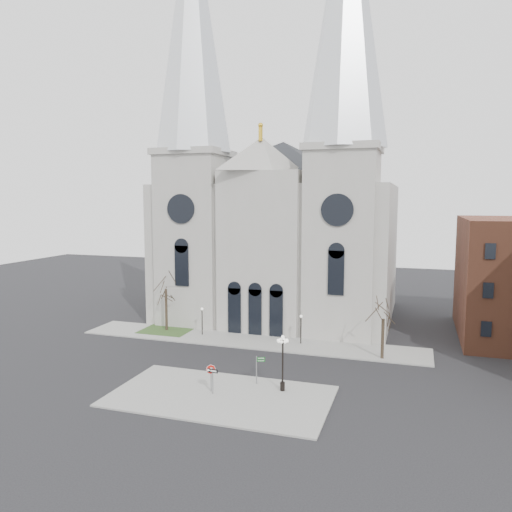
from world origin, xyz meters
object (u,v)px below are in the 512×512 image
(stop_sign, at_px, (211,372))
(street_name_sign, at_px, (257,368))
(one_way_sign, at_px, (213,376))
(globe_lamp, at_px, (283,356))

(stop_sign, relative_size, street_name_sign, 0.92)
(one_way_sign, bearing_deg, globe_lamp, 30.80)
(globe_lamp, distance_m, one_way_sign, 6.04)
(stop_sign, height_order, street_name_sign, street_name_sign)
(street_name_sign, bearing_deg, one_way_sign, -150.77)
(stop_sign, bearing_deg, one_way_sign, -58.37)
(globe_lamp, relative_size, one_way_sign, 2.14)
(globe_lamp, bearing_deg, street_name_sign, 161.63)
(stop_sign, bearing_deg, globe_lamp, 14.97)
(stop_sign, height_order, globe_lamp, globe_lamp)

